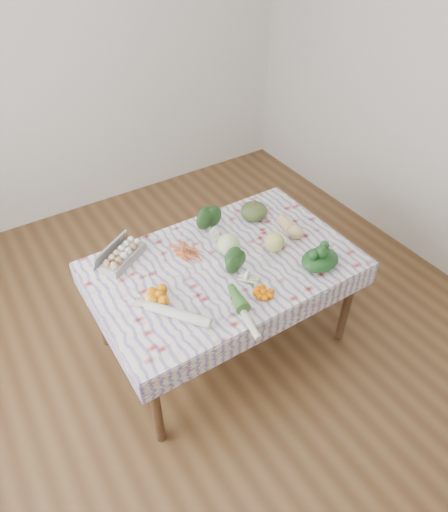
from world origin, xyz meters
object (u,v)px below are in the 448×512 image
Objects in this scene: dining_table at (224,273)px; butternut_squash at (291,227)px; grapefruit at (274,242)px; egg_carton at (123,256)px; cabbage at (229,244)px; kabocha_squash at (254,211)px.

butternut_squash reaches higher than dining_table.
butternut_squash is at bearing 22.32° from grapefruit.
egg_carton reaches higher than dining_table.
butternut_squash is (0.47, -0.05, -0.02)m from cabbage.
dining_table is 7.16× the size of butternut_squash.
dining_table is at bearing -172.43° from butternut_squash.
kabocha_squash is 1.30× the size of cabbage.
kabocha_squash reaches higher than egg_carton.
dining_table is 0.38m from grapefruit.
grapefruit is at bearing -26.39° from cabbage.
kabocha_squash is 0.42m from cabbage.
grapefruit is (-0.21, -0.08, 0.01)m from butternut_squash.
dining_table is 0.65m from egg_carton.
dining_table is 11.00× the size of cabbage.
egg_carton is at bearing 176.32° from kabocha_squash.
butternut_squash is (0.11, -0.27, -0.01)m from kabocha_squash.
cabbage is at bearing -56.56° from egg_carton.
kabocha_squash is 0.37m from grapefruit.
cabbage is 0.48m from butternut_squash.
egg_carton is at bearing 154.41° from grapefruit.
kabocha_squash is at bearing 31.84° from cabbage.
cabbage reaches higher than grapefruit.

